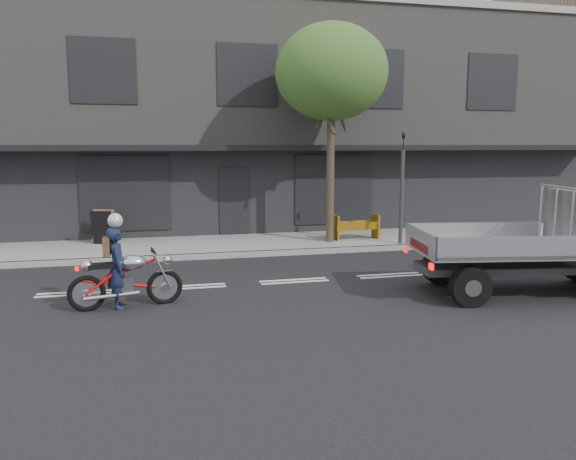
# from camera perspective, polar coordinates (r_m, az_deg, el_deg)

# --- Properties ---
(ground) EXTENTS (80.00, 80.00, 0.00)m
(ground) POSITION_cam_1_polar(r_m,az_deg,el_deg) (13.10, 0.62, -5.22)
(ground) COLOR black
(ground) RESTS_ON ground
(sidewalk) EXTENTS (32.00, 3.20, 0.15)m
(sidewalk) POSITION_cam_1_polar(r_m,az_deg,el_deg) (17.58, -3.10, -1.41)
(sidewalk) COLOR gray
(sidewalk) RESTS_ON ground
(kerb) EXTENTS (32.00, 0.20, 0.15)m
(kerb) POSITION_cam_1_polar(r_m,az_deg,el_deg) (16.04, -2.07, -2.38)
(kerb) COLOR gray
(kerb) RESTS_ON ground
(building_main) EXTENTS (26.00, 10.00, 8.00)m
(building_main) POSITION_cam_1_polar(r_m,az_deg,el_deg) (23.85, -6.09, 10.65)
(building_main) COLOR slate
(building_main) RESTS_ON ground
(street_tree) EXTENTS (3.40, 3.40, 6.74)m
(street_tree) POSITION_cam_1_polar(r_m,az_deg,el_deg) (17.50, 4.44, 15.63)
(street_tree) COLOR #382B21
(street_tree) RESTS_ON ground
(traffic_light_pole) EXTENTS (0.12, 0.12, 3.50)m
(traffic_light_pole) POSITION_cam_1_polar(r_m,az_deg,el_deg) (17.36, 11.47, 3.55)
(traffic_light_pole) COLOR #2D2D30
(traffic_light_pole) RESTS_ON ground
(motorcycle) EXTENTS (2.17, 0.63, 1.12)m
(motorcycle) POSITION_cam_1_polar(r_m,az_deg,el_deg) (11.36, -16.13, -4.74)
(motorcycle) COLOR black
(motorcycle) RESTS_ON ground
(rider) EXTENTS (0.45, 0.62, 1.59)m
(rider) POSITION_cam_1_polar(r_m,az_deg,el_deg) (11.32, -16.94, -3.69)
(rider) COLOR #151E3B
(rider) RESTS_ON ground
(construction_barrier) EXTENTS (1.50, 0.69, 0.82)m
(construction_barrier) POSITION_cam_1_polar(r_m,az_deg,el_deg) (17.89, 7.15, 0.27)
(construction_barrier) COLOR #FFA70D
(construction_barrier) RESTS_ON sidewalk
(sandwich_board) EXTENTS (0.76, 0.62, 1.03)m
(sandwich_board) POSITION_cam_1_polar(r_m,az_deg,el_deg) (17.82, -18.34, 0.23)
(sandwich_board) COLOR black
(sandwich_board) RESTS_ON sidewalk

